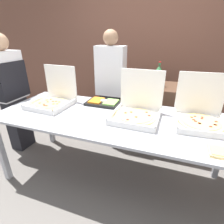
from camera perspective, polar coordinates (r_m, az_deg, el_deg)
The scene contains 14 objects.
ground_plane at distance 2.30m, azimuth 0.00°, elevation -20.41°, with size 16.00×16.00×0.00m, color slate.
brick_wall_behind at distance 3.30m, azimuth 10.51°, elevation 20.03°, with size 10.00×0.06×2.80m.
buffet_table at distance 1.85m, azimuth 0.00°, elevation -3.68°, with size 2.47×0.96×0.83m.
pizza_box_far_left at distance 1.86m, azimuth 26.88°, elevation -0.90°, with size 0.49×0.50×0.45m.
pizza_box_near_right at distance 1.80m, azimuth 8.14°, elevation 0.80°, with size 0.47×0.48×0.46m.
pizza_box_near_left at distance 2.22m, azimuth -18.66°, elevation 4.26°, with size 0.47×0.48×0.44m.
paper_plate_front_left at distance 1.49m, azimuth 31.09°, elevation -11.06°, with size 0.24×0.24×0.03m.
veggie_tray at distance 2.13m, azimuth -2.71°, elevation 3.10°, with size 0.42×0.26×0.05m.
sideboard_podium at distance 2.70m, azimuth 15.52°, elevation -1.59°, with size 0.77×0.56×0.96m.
soda_bottle at distance 2.46m, azimuth 14.94°, elevation 11.42°, with size 0.08×0.08×0.32m.
soda_can_silver at distance 2.63m, azimuth 21.75°, elevation 9.52°, with size 0.07×0.07×0.12m.
soda_can_colored at distance 2.35m, azimuth 14.76°, elevation 8.86°, with size 0.07×0.07×0.12m.
person_guest_plaid at distance 2.57m, azimuth -0.41°, elevation 7.37°, with size 0.40×0.22×1.67m.
person_server_vest at distance 2.79m, azimuth -30.14°, elevation 6.35°, with size 0.24×0.42×1.63m.
Camera 1 is at (0.55, -1.55, 1.61)m, focal length 28.00 mm.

